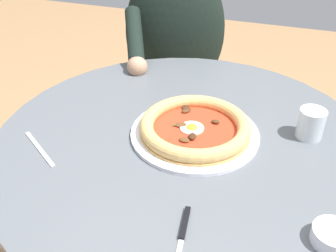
{
  "coord_description": "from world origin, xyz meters",
  "views": [
    {
      "loc": [
        -0.22,
        0.79,
        1.3
      ],
      "look_at": [
        0.04,
        0.02,
        0.75
      ],
      "focal_mm": 41.89,
      "sensor_mm": 36.0,
      "label": 1
    }
  ],
  "objects_px": {
    "pizza_on_plate": "(195,128)",
    "ramekin_capers": "(333,236)",
    "diner_person": "(174,76)",
    "fork_utensil": "(39,149)",
    "steak_knife": "(182,234)",
    "water_glass": "(310,125)",
    "cafe_chair_diner": "(174,64)",
    "dining_table": "(184,176)"
  },
  "relations": [
    {
      "from": "pizza_on_plate",
      "to": "ramekin_capers",
      "type": "height_order",
      "value": "pizza_on_plate"
    },
    {
      "from": "diner_person",
      "to": "fork_utensil",
      "type": "bearing_deg",
      "value": 83.7
    },
    {
      "from": "steak_knife",
      "to": "ramekin_capers",
      "type": "height_order",
      "value": "ramekin_capers"
    },
    {
      "from": "water_glass",
      "to": "fork_utensil",
      "type": "bearing_deg",
      "value": 23.4
    },
    {
      "from": "water_glass",
      "to": "cafe_chair_diner",
      "type": "xyz_separation_m",
      "value": [
        0.58,
        -0.68,
        -0.22
      ]
    },
    {
      "from": "water_glass",
      "to": "diner_person",
      "type": "distance_m",
      "value": 0.79
    },
    {
      "from": "pizza_on_plate",
      "to": "cafe_chair_diner",
      "type": "bearing_deg",
      "value": -68.2
    },
    {
      "from": "fork_utensil",
      "to": "diner_person",
      "type": "distance_m",
      "value": 0.83
    },
    {
      "from": "fork_utensil",
      "to": "steak_knife",
      "type": "bearing_deg",
      "value": 160.7
    },
    {
      "from": "dining_table",
      "to": "water_glass",
      "type": "bearing_deg",
      "value": -160.44
    },
    {
      "from": "dining_table",
      "to": "cafe_chair_diner",
      "type": "bearing_deg",
      "value": -70.03
    },
    {
      "from": "water_glass",
      "to": "steak_knife",
      "type": "relative_size",
      "value": 0.39
    },
    {
      "from": "cafe_chair_diner",
      "to": "fork_utensil",
      "type": "bearing_deg",
      "value": 87.53
    },
    {
      "from": "water_glass",
      "to": "fork_utensil",
      "type": "distance_m",
      "value": 0.68
    },
    {
      "from": "pizza_on_plate",
      "to": "water_glass",
      "type": "distance_m",
      "value": 0.29
    },
    {
      "from": "water_glass",
      "to": "ramekin_capers",
      "type": "xyz_separation_m",
      "value": [
        -0.06,
        0.34,
        -0.02
      ]
    },
    {
      "from": "pizza_on_plate",
      "to": "diner_person",
      "type": "xyz_separation_m",
      "value": [
        0.26,
        -0.63,
        -0.19
      ]
    },
    {
      "from": "pizza_on_plate",
      "to": "water_glass",
      "type": "relative_size",
      "value": 4.27
    },
    {
      "from": "steak_knife",
      "to": "diner_person",
      "type": "xyz_separation_m",
      "value": [
        0.32,
        -0.95,
        -0.18
      ]
    },
    {
      "from": "dining_table",
      "to": "steak_knife",
      "type": "xyz_separation_m",
      "value": [
        -0.09,
        0.31,
        0.14
      ]
    },
    {
      "from": "ramekin_capers",
      "to": "diner_person",
      "type": "relative_size",
      "value": 0.07
    },
    {
      "from": "water_glass",
      "to": "fork_utensil",
      "type": "relative_size",
      "value": 0.53
    },
    {
      "from": "dining_table",
      "to": "fork_utensil",
      "type": "xyz_separation_m",
      "value": [
        0.32,
        0.16,
        0.13
      ]
    },
    {
      "from": "steak_knife",
      "to": "cafe_chair_diner",
      "type": "xyz_separation_m",
      "value": [
        0.37,
        -1.09,
        -0.19
      ]
    },
    {
      "from": "diner_person",
      "to": "cafe_chair_diner",
      "type": "height_order",
      "value": "diner_person"
    },
    {
      "from": "steak_knife",
      "to": "fork_utensil",
      "type": "xyz_separation_m",
      "value": [
        0.41,
        -0.14,
        -0.0
      ]
    },
    {
      "from": "dining_table",
      "to": "ramekin_capers",
      "type": "xyz_separation_m",
      "value": [
        -0.36,
        0.23,
        0.15
      ]
    },
    {
      "from": "water_glass",
      "to": "fork_utensil",
      "type": "height_order",
      "value": "water_glass"
    },
    {
      "from": "fork_utensil",
      "to": "diner_person",
      "type": "height_order",
      "value": "diner_person"
    },
    {
      "from": "pizza_on_plate",
      "to": "steak_knife",
      "type": "relative_size",
      "value": 1.67
    },
    {
      "from": "dining_table",
      "to": "fork_utensil",
      "type": "bearing_deg",
      "value": 26.77
    },
    {
      "from": "dining_table",
      "to": "fork_utensil",
      "type": "relative_size",
      "value": 6.77
    },
    {
      "from": "ramekin_capers",
      "to": "cafe_chair_diner",
      "type": "xyz_separation_m",
      "value": [
        0.64,
        -1.01,
        -0.2
      ]
    },
    {
      "from": "dining_table",
      "to": "diner_person",
      "type": "distance_m",
      "value": 0.69
    },
    {
      "from": "ramekin_capers",
      "to": "fork_utensil",
      "type": "xyz_separation_m",
      "value": [
        0.68,
        -0.07,
        -0.01
      ]
    },
    {
      "from": "cafe_chair_diner",
      "to": "pizza_on_plate",
      "type": "bearing_deg",
      "value": 111.8
    },
    {
      "from": "cafe_chair_diner",
      "to": "steak_knife",
      "type": "bearing_deg",
      "value": 108.85
    },
    {
      "from": "pizza_on_plate",
      "to": "steak_knife",
      "type": "distance_m",
      "value": 0.33
    },
    {
      "from": "pizza_on_plate",
      "to": "cafe_chair_diner",
      "type": "height_order",
      "value": "cafe_chair_diner"
    },
    {
      "from": "pizza_on_plate",
      "to": "fork_utensil",
      "type": "relative_size",
      "value": 2.28
    },
    {
      "from": "steak_knife",
      "to": "fork_utensil",
      "type": "height_order",
      "value": "steak_knife"
    },
    {
      "from": "ramekin_capers",
      "to": "steak_knife",
      "type": "bearing_deg",
      "value": 15.84
    }
  ]
}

